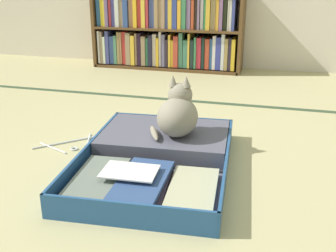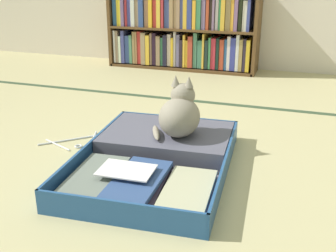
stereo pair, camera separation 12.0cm
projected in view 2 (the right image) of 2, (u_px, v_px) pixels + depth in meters
The scene contains 6 objects.
ground_plane at pixel (155, 187), 1.82m from camera, with size 10.00×10.00×0.00m, color tan.
tatami_border at pixel (217, 103), 2.93m from camera, with size 4.80×0.05×0.00m.
bookshelf at pixel (182, 30), 3.83m from camera, with size 1.39×0.30×0.74m.
open_suitcase at pixel (158, 155), 2.02m from camera, with size 0.74×1.00×0.11m.
black_cat at pixel (180, 114), 2.07m from camera, with size 0.26×0.26×0.30m.
clothes_hanger at pixel (75, 141), 2.28m from camera, with size 0.29×0.28×0.01m.
Camera 2 is at (0.56, -1.50, 0.90)m, focal length 44.57 mm.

